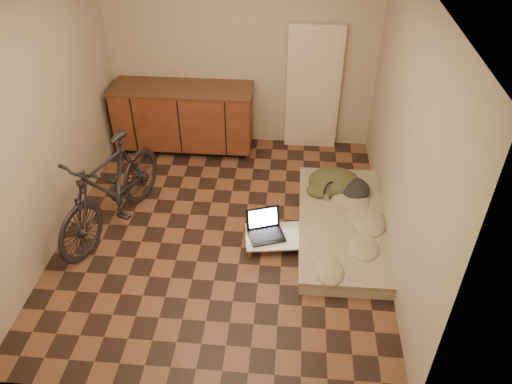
# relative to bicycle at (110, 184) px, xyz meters

# --- Properties ---
(room_shell) EXTENTS (3.50, 4.00, 2.60)m
(room_shell) POSITION_rel_bicycle_xyz_m (1.20, 0.01, 0.72)
(room_shell) COLOR brown
(room_shell) RESTS_ON ground
(cabinets) EXTENTS (1.84, 0.62, 0.91)m
(cabinets) POSITION_rel_bicycle_xyz_m (0.45, 1.71, -0.11)
(cabinets) COLOR black
(cabinets) RESTS_ON ground
(appliance_panel) EXTENTS (0.70, 0.10, 1.70)m
(appliance_panel) POSITION_rel_bicycle_xyz_m (2.15, 1.95, 0.27)
(appliance_panel) COLOR beige
(appliance_panel) RESTS_ON ground
(bicycle) EXTENTS (1.06, 1.86, 1.16)m
(bicycle) POSITION_rel_bicycle_xyz_m (0.00, 0.00, 0.00)
(bicycle) COLOR black
(bicycle) RESTS_ON ground
(futon) EXTENTS (0.95, 1.97, 0.17)m
(futon) POSITION_rel_bicycle_xyz_m (2.50, 0.12, -0.49)
(futon) COLOR beige
(futon) RESTS_ON ground
(clothing_pile) EXTENTS (0.65, 0.54, 0.26)m
(clothing_pile) POSITION_rel_bicycle_xyz_m (2.49, 0.71, -0.28)
(clothing_pile) COLOR #414327
(clothing_pile) RESTS_ON futon
(headphones) EXTENTS (0.32, 0.32, 0.16)m
(headphones) POSITION_rel_bicycle_xyz_m (2.37, 0.54, -0.33)
(headphones) COLOR black
(headphones) RESTS_ON futon
(lap_desk) EXTENTS (0.74, 0.53, 0.11)m
(lap_desk) POSITION_rel_bicycle_xyz_m (1.80, -0.15, -0.48)
(lap_desk) COLOR brown
(lap_desk) RESTS_ON ground
(laptop) EXTENTS (0.45, 0.43, 0.25)m
(laptop) POSITION_rel_bicycle_xyz_m (1.67, -0.12, -0.41)
(laptop) COLOR black
(laptop) RESTS_ON lap_desk
(mouse) EXTENTS (0.07, 0.11, 0.04)m
(mouse) POSITION_rel_bicycle_xyz_m (2.04, -0.21, -0.45)
(mouse) COLOR white
(mouse) RESTS_ON lap_desk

